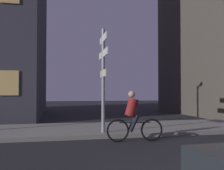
{
  "coord_description": "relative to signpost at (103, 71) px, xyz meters",
  "views": [
    {
      "loc": [
        -2.87,
        -2.88,
        1.59
      ],
      "look_at": [
        -1.0,
        6.0,
        1.82
      ],
      "focal_mm": 40.82,
      "sensor_mm": 36.0,
      "label": 1
    }
  ],
  "objects": [
    {
      "name": "cyclist",
      "position": [
        0.77,
        -1.15,
        -1.58
      ],
      "size": [
        1.82,
        0.35,
        1.61
      ],
      "color": "black",
      "rests_on": "ground_plane"
    },
    {
      "name": "sidewalk_kerb",
      "position": [
        1.32,
        1.23,
        -2.25
      ],
      "size": [
        40.0,
        3.49,
        0.14
      ],
      "primitive_type": "cube",
      "color": "gray",
      "rests_on": "ground_plane"
    },
    {
      "name": "signpost",
      "position": [
        0.0,
        0.0,
        0.0
      ],
      "size": [
        0.12,
        1.72,
        3.69
      ],
      "color": "gray",
      "rests_on": "sidewalk_kerb"
    }
  ]
}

